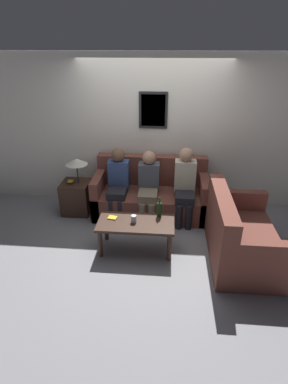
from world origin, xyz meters
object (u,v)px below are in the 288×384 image
Objects in this scene: coffee_table at (136,226)px; couch_main at (151,195)px; person_left at (118,181)px; person_middle at (148,184)px; drinking_glass at (134,219)px; couch_side at (239,237)px; wine_bottle at (159,209)px; person_right at (185,183)px.

couch_main is at bearing 82.88° from coffee_table.
person_middle is (0.52, -0.04, -0.01)m from person_left.
couch_main is 1.15m from drinking_glass.
couch_side is at bearing -2.11° from coffee_table.
drinking_glass is 0.09× the size of person_left.
person_right is at bearing 62.35° from wine_bottle.
drinking_glass is at bearing 88.21° from couch_side.
person_left is (-0.38, 0.98, 0.13)m from drinking_glass.
person_left reaches higher than coffee_table.
couch_main is 6.32× the size of wine_bottle.
couch_main is 1.12m from coffee_table.
coffee_table is 0.92× the size of person_left.
couch_side reaches higher than wine_bottle.
couch_side is 1.25× the size of person_middle.
couch_main reaches higher than coffee_table.
couch_main reaches higher than wine_bottle.
coffee_table is 0.94× the size of person_middle.
person_left reaches higher than couch_main.
wine_bottle reaches higher than coffee_table.
couch_side is 1.17× the size of person_right.
person_left reaches higher than wine_bottle.
wine_bottle is at bearing 30.62° from coffee_table.
coffee_table is 0.41m from wine_bottle.
couch_side is at bearing -29.34° from person_left.
couch_side is at bearing -1.79° from drinking_glass.
couch_main is 0.65m from person_left.
drinking_glass is at bearing -98.35° from person_middle.
coffee_table is (-1.42, 0.05, 0.07)m from couch_side.
coffee_table is 10.13× the size of drinking_glass.
person_left is (-1.83, 1.03, 0.32)m from couch_side.
wine_bottle is at bearing 29.41° from drinking_glass.
person_left is at bearing 177.33° from person_right.
person_middle is (-0.03, -0.18, 0.30)m from couch_main.
person_right is (-0.72, 0.98, 0.34)m from couch_side.
couch_side is 13.52× the size of drinking_glass.
drinking_glass is at bearing -98.50° from couch_main.
person_right reaches higher than person_middle.
coffee_table is 1.19m from person_right.
couch_main and couch_side have the same top height.
person_right is at bearing 36.36° from couch_side.
coffee_table is at bearing -96.70° from person_middle.
person_right is (0.56, -0.19, 0.34)m from couch_main.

